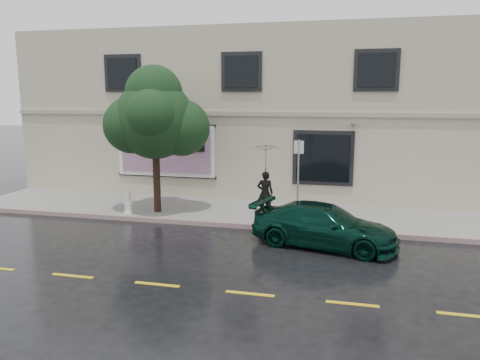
% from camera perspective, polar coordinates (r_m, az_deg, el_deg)
% --- Properties ---
extents(ground, '(90.00, 90.00, 0.00)m').
position_cam_1_polar(ground, '(14.32, -4.44, -7.27)').
color(ground, black).
rests_on(ground, ground).
extents(sidewalk, '(20.00, 3.50, 0.15)m').
position_cam_1_polar(sidewalk, '(17.30, -1.13, -3.88)').
color(sidewalk, gray).
rests_on(sidewalk, ground).
extents(curb, '(20.00, 0.18, 0.16)m').
position_cam_1_polar(curb, '(15.67, -2.76, -5.40)').
color(curb, gray).
rests_on(curb, ground).
extents(road_marking, '(19.00, 0.12, 0.01)m').
position_cam_1_polar(road_marking, '(11.24, -10.07, -12.41)').
color(road_marking, gold).
rests_on(road_marking, ground).
extents(building, '(20.00, 8.12, 7.00)m').
position_cam_1_polar(building, '(22.39, 2.60, 8.22)').
color(building, beige).
rests_on(building, ground).
extents(billboard, '(4.30, 0.16, 2.20)m').
position_cam_1_polar(billboard, '(19.51, -9.05, 3.53)').
color(billboard, white).
rests_on(billboard, ground).
extents(car, '(4.50, 2.75, 1.22)m').
position_cam_1_polar(car, '(13.75, 10.24, -5.50)').
color(car, black).
rests_on(car, ground).
extents(pedestrian, '(0.62, 0.45, 1.55)m').
position_cam_1_polar(pedestrian, '(16.44, 3.08, -1.60)').
color(pedestrian, black).
rests_on(pedestrian, sidewalk).
extents(umbrella, '(1.44, 1.44, 0.81)m').
position_cam_1_polar(umbrella, '(16.24, 3.12, 2.49)').
color(umbrella, black).
rests_on(umbrella, pedestrian).
extents(street_tree, '(2.78, 2.78, 4.71)m').
position_cam_1_polar(street_tree, '(16.79, -10.34, 7.22)').
color(street_tree, '#311E16').
rests_on(street_tree, sidewalk).
extents(fire_hydrant, '(0.33, 0.31, 0.80)m').
position_cam_1_polar(fire_hydrant, '(17.09, -13.50, -2.74)').
color(fire_hydrant, white).
rests_on(fire_hydrant, sidewalk).
extents(sign_pole, '(0.33, 0.06, 2.71)m').
position_cam_1_polar(sign_pole, '(15.92, 7.11, 1.02)').
color(sign_pole, '#9A9CA2').
rests_on(sign_pole, sidewalk).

